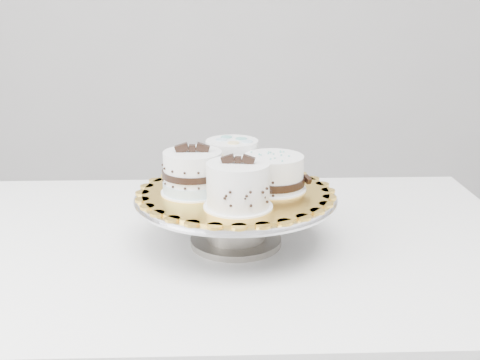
{
  "coord_description": "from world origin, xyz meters",
  "views": [
    {
      "loc": [
        0.09,
        -0.92,
        1.21
      ],
      "look_at": [
        0.12,
        0.12,
        0.88
      ],
      "focal_mm": 45.0,
      "sensor_mm": 36.0,
      "label": 1
    }
  ],
  "objects_px": {
    "cake_banded": "(193,174)",
    "cake_dots": "(232,159)",
    "cake_board": "(236,192)",
    "cake_stand": "(236,209)",
    "cake_ribbon": "(274,174)",
    "cake_swirl": "(238,186)",
    "table": "(229,278)"
  },
  "relations": [
    {
      "from": "cake_board",
      "to": "cake_dots",
      "type": "xyz_separation_m",
      "value": [
        -0.0,
        0.08,
        0.04
      ]
    },
    {
      "from": "table",
      "to": "cake_ribbon",
      "type": "xyz_separation_m",
      "value": [
        0.08,
        -0.01,
        0.22
      ]
    },
    {
      "from": "cake_banded",
      "to": "cake_ribbon",
      "type": "distance_m",
      "value": 0.15
    },
    {
      "from": "cake_swirl",
      "to": "cake_ribbon",
      "type": "height_order",
      "value": "cake_swirl"
    },
    {
      "from": "cake_banded",
      "to": "cake_dots",
      "type": "bearing_deg",
      "value": 52.44
    },
    {
      "from": "cake_banded",
      "to": "cake_dots",
      "type": "height_order",
      "value": "cake_banded"
    },
    {
      "from": "table",
      "to": "cake_stand",
      "type": "relative_size",
      "value": 3.12
    },
    {
      "from": "cake_banded",
      "to": "cake_dots",
      "type": "distance_m",
      "value": 0.12
    },
    {
      "from": "cake_swirl",
      "to": "cake_ribbon",
      "type": "bearing_deg",
      "value": 61.44
    },
    {
      "from": "cake_ribbon",
      "to": "cake_swirl",
      "type": "bearing_deg",
      "value": -151.0
    },
    {
      "from": "table",
      "to": "cake_swirl",
      "type": "bearing_deg",
      "value": -81.87
    },
    {
      "from": "cake_board",
      "to": "cake_ribbon",
      "type": "distance_m",
      "value": 0.08
    },
    {
      "from": "cake_swirl",
      "to": "cake_banded",
      "type": "relative_size",
      "value": 1.02
    },
    {
      "from": "cake_board",
      "to": "cake_ribbon",
      "type": "height_order",
      "value": "cake_ribbon"
    },
    {
      "from": "table",
      "to": "cake_banded",
      "type": "xyz_separation_m",
      "value": [
        -0.06,
        -0.03,
        0.22
      ]
    },
    {
      "from": "table",
      "to": "cake_dots",
      "type": "height_order",
      "value": "cake_dots"
    },
    {
      "from": "cake_stand",
      "to": "cake_ribbon",
      "type": "distance_m",
      "value": 0.1
    },
    {
      "from": "table",
      "to": "cake_board",
      "type": "xyz_separation_m",
      "value": [
        0.01,
        -0.02,
        0.19
      ]
    },
    {
      "from": "cake_banded",
      "to": "cake_swirl",
      "type": "bearing_deg",
      "value": -44.01
    },
    {
      "from": "table",
      "to": "cake_swirl",
      "type": "distance_m",
      "value": 0.25
    },
    {
      "from": "cake_swirl",
      "to": "cake_banded",
      "type": "xyz_separation_m",
      "value": [
        -0.08,
        0.08,
        -0.0
      ]
    },
    {
      "from": "cake_board",
      "to": "cake_dots",
      "type": "relative_size",
      "value": 2.75
    },
    {
      "from": "cake_banded",
      "to": "cake_ribbon",
      "type": "height_order",
      "value": "cake_banded"
    },
    {
      "from": "cake_swirl",
      "to": "cake_dots",
      "type": "bearing_deg",
      "value": 99.79
    },
    {
      "from": "cake_stand",
      "to": "cake_dots",
      "type": "xyz_separation_m",
      "value": [
        -0.0,
        0.08,
        0.07
      ]
    },
    {
      "from": "cake_dots",
      "to": "cake_banded",
      "type": "bearing_deg",
      "value": -143.23
    },
    {
      "from": "cake_dots",
      "to": "cake_ribbon",
      "type": "relative_size",
      "value": 0.84
    },
    {
      "from": "cake_stand",
      "to": "cake_banded",
      "type": "bearing_deg",
      "value": -174.62
    },
    {
      "from": "cake_board",
      "to": "cake_banded",
      "type": "distance_m",
      "value": 0.09
    },
    {
      "from": "cake_ribbon",
      "to": "table",
      "type": "bearing_deg",
      "value": 145.3
    },
    {
      "from": "cake_board",
      "to": "cake_swirl",
      "type": "height_order",
      "value": "cake_swirl"
    },
    {
      "from": "cake_board",
      "to": "cake_banded",
      "type": "bearing_deg",
      "value": -174.62
    }
  ]
}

